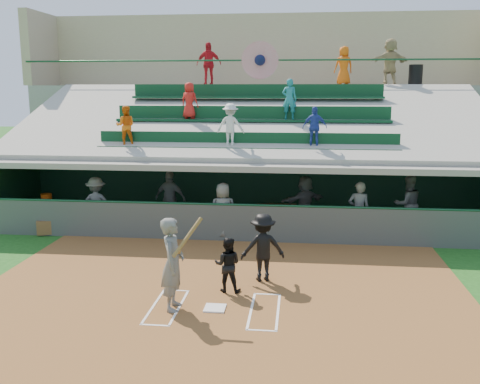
# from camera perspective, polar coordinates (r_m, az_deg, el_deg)

# --- Properties ---
(ground) EXTENTS (100.00, 100.00, 0.00)m
(ground) POSITION_cam_1_polar(r_m,az_deg,el_deg) (11.30, -2.69, -12.42)
(ground) COLOR #194F16
(ground) RESTS_ON ground
(dirt_slab) EXTENTS (11.00, 9.00, 0.02)m
(dirt_slab) POSITION_cam_1_polar(r_m,az_deg,el_deg) (11.75, -2.30, -11.42)
(dirt_slab) COLOR brown
(dirt_slab) RESTS_ON ground
(home_plate) EXTENTS (0.43, 0.43, 0.03)m
(home_plate) POSITION_cam_1_polar(r_m,az_deg,el_deg) (11.28, -2.69, -12.26)
(home_plate) COLOR white
(home_plate) RESTS_ON dirt_slab
(batters_box_chalk) EXTENTS (2.65, 1.85, 0.01)m
(batters_box_chalk) POSITION_cam_1_polar(r_m,az_deg,el_deg) (11.29, -2.69, -12.32)
(batters_box_chalk) COLOR white
(batters_box_chalk) RESTS_ON dirt_slab
(dugout_floor) EXTENTS (16.00, 3.50, 0.04)m
(dugout_floor) POSITION_cam_1_polar(r_m,az_deg,el_deg) (17.64, 0.75, -3.66)
(dugout_floor) COLOR gray
(dugout_floor) RESTS_ON ground
(concourse_slab) EXTENTS (20.00, 3.00, 4.60)m
(concourse_slab) POSITION_cam_1_polar(r_m,az_deg,el_deg) (23.89, 2.36, 5.76)
(concourse_slab) COLOR gray
(concourse_slab) RESTS_ON ground
(grandstand) EXTENTS (20.40, 10.40, 7.80)m
(grandstand) POSITION_cam_1_polar(r_m,az_deg,el_deg) (20.93, 1.76, 4.91)
(grandstand) COLOR #494E49
(grandstand) RESTS_ON ground
(batter_at_plate) EXTENTS (0.87, 0.78, 1.95)m
(batter_at_plate) POSITION_cam_1_polar(r_m,az_deg,el_deg) (11.03, -7.18, -7.59)
(batter_at_plate) COLOR #565853
(batter_at_plate) RESTS_ON dirt_slab
(catcher) EXTENTS (0.62, 0.49, 1.24)m
(catcher) POSITION_cam_1_polar(r_m,az_deg,el_deg) (11.97, -1.34, -7.75)
(catcher) COLOR black
(catcher) RESTS_ON dirt_slab
(home_umpire) EXTENTS (1.15, 0.83, 1.61)m
(home_umpire) POSITION_cam_1_polar(r_m,az_deg,el_deg) (12.60, 2.45, -5.91)
(home_umpire) COLOR black
(home_umpire) RESTS_ON dirt_slab
(dugout_bench) EXTENTS (13.17, 6.29, 0.43)m
(dugout_bench) POSITION_cam_1_polar(r_m,az_deg,el_deg) (18.72, 1.49, -2.06)
(dugout_bench) COLOR brown
(dugout_bench) RESTS_ON dugout_floor
(white_table) EXTENTS (0.78, 0.61, 0.65)m
(white_table) POSITION_cam_1_polar(r_m,az_deg,el_deg) (18.94, -19.93, -2.23)
(white_table) COLOR silver
(white_table) RESTS_ON dugout_floor
(water_cooler) EXTENTS (0.36, 0.36, 0.36)m
(water_cooler) POSITION_cam_1_polar(r_m,az_deg,el_deg) (18.88, -19.94, -0.72)
(water_cooler) COLOR #DD4D0D
(water_cooler) RESTS_ON white_table
(dugout_player_a) EXTENTS (1.19, 0.83, 1.70)m
(dugout_player_a) POSITION_cam_1_polar(r_m,az_deg,el_deg) (17.55, -15.06, -1.21)
(dugout_player_a) COLOR #5A5D58
(dugout_player_a) RESTS_ON dugout_floor
(dugout_player_b) EXTENTS (1.13, 0.66, 1.81)m
(dugout_player_b) POSITION_cam_1_polar(r_m,az_deg,el_deg) (17.58, -7.43, -0.70)
(dugout_player_b) COLOR #555853
(dugout_player_b) RESTS_ON dugout_floor
(dugout_player_c) EXTENTS (0.91, 0.68, 1.69)m
(dugout_player_c) POSITION_cam_1_polar(r_m,az_deg,el_deg) (16.02, -1.81, -1.99)
(dugout_player_c) COLOR #565853
(dugout_player_c) RESTS_ON dugout_floor
(dugout_player_d) EXTENTS (1.58, 1.31, 1.70)m
(dugout_player_d) POSITION_cam_1_polar(r_m,az_deg,el_deg) (17.32, 6.93, -1.05)
(dugout_player_d) COLOR #545651
(dugout_player_d) RESTS_ON dugout_floor
(dugout_player_e) EXTENTS (0.65, 0.43, 1.75)m
(dugout_player_e) POSITION_cam_1_polar(r_m,az_deg,el_deg) (16.27, 12.55, -1.95)
(dugout_player_e) COLOR #525550
(dugout_player_e) RESTS_ON dugout_floor
(dugout_player_f) EXTENTS (1.02, 0.87, 1.80)m
(dugout_player_f) POSITION_cam_1_polar(r_m,az_deg,el_deg) (17.43, 17.44, -1.23)
(dugout_player_f) COLOR #5A5D58
(dugout_player_f) RESTS_ON dugout_floor
(trash_bin) EXTENTS (0.55, 0.55, 0.82)m
(trash_bin) POSITION_cam_1_polar(r_m,az_deg,el_deg) (23.37, 18.22, 11.77)
(trash_bin) COLOR black
(trash_bin) RESTS_ON concourse_slab
(concourse_staff_a) EXTENTS (1.13, 0.70, 1.79)m
(concourse_staff_a) POSITION_cam_1_polar(r_m,az_deg,el_deg) (23.23, -3.33, 13.49)
(concourse_staff_a) COLOR red
(concourse_staff_a) RESTS_ON concourse_slab
(concourse_staff_b) EXTENTS (0.88, 0.70, 1.59)m
(concourse_staff_b) POSITION_cam_1_polar(r_m,az_deg,el_deg) (23.05, 11.00, 13.08)
(concourse_staff_b) COLOR #D5580C
(concourse_staff_b) RESTS_ON concourse_slab
(concourse_staff_c) EXTENTS (1.80, 1.09, 1.85)m
(concourse_staff_c) POSITION_cam_1_polar(r_m,az_deg,el_deg) (22.97, 15.69, 13.22)
(concourse_staff_c) COLOR tan
(concourse_staff_c) RESTS_ON concourse_slab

